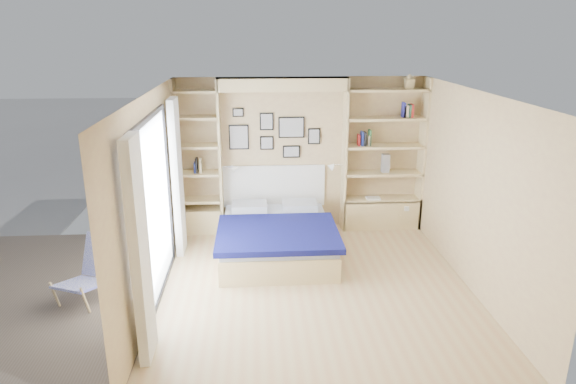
{
  "coord_description": "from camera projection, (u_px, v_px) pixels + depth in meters",
  "views": [
    {
      "loc": [
        -0.74,
        -5.94,
        3.22
      ],
      "look_at": [
        -0.29,
        0.9,
        1.03
      ],
      "focal_mm": 32.0,
      "sensor_mm": 36.0,
      "label": 1
    }
  ],
  "objects": [
    {
      "name": "photo_gallery",
      "position": [
        273.0,
        133.0,
        8.27
      ],
      "size": [
        1.48,
        0.02,
        0.82
      ],
      "color": "black",
      "rests_on": "ground"
    },
    {
      "name": "deck_chair",
      "position": [
        90.0,
        271.0,
        6.32
      ],
      "size": [
        0.73,
        0.9,
        0.78
      ],
      "rotation": [
        0.0,
        0.0,
        -0.39
      ],
      "color": "tan",
      "rests_on": "ground"
    },
    {
      "name": "bed",
      "position": [
        277.0,
        237.0,
        7.61
      ],
      "size": [
        1.71,
        2.2,
        1.07
      ],
      "color": "tan",
      "rests_on": "ground"
    },
    {
      "name": "room_shell",
      "position": [
        279.0,
        177.0,
        7.77
      ],
      "size": [
        4.5,
        4.5,
        4.5
      ],
      "color": "tan",
      "rests_on": "ground"
    },
    {
      "name": "reading_lamps",
      "position": [
        283.0,
        167.0,
        8.22
      ],
      "size": [
        1.92,
        0.12,
        0.15
      ],
      "color": "silver",
      "rests_on": "ground"
    },
    {
      "name": "deck",
      "position": [
        31.0,
        297.0,
        6.45
      ],
      "size": [
        3.2,
        4.0,
        0.05
      ],
      "primitive_type": "cube",
      "color": "#68594C",
      "rests_on": "ground"
    },
    {
      "name": "shelf_decor",
      "position": [
        369.0,
        129.0,
        8.19
      ],
      "size": [
        3.51,
        0.23,
        2.03
      ],
      "color": "#A51E1E",
      "rests_on": "ground"
    },
    {
      "name": "ground",
      "position": [
        315.0,
        288.0,
        6.67
      ],
      "size": [
        4.5,
        4.5,
        0.0
      ],
      "primitive_type": "plane",
      "color": "tan",
      "rests_on": "ground"
    }
  ]
}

